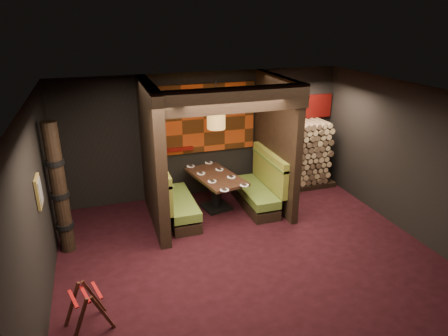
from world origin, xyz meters
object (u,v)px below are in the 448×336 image
(totem_column, at_px, (59,190))
(firewood_stack, at_px, (300,155))
(dining_table, at_px, (216,185))
(pendant_lamp, at_px, (216,118))
(booth_bench_right, at_px, (259,189))
(booth_bench_left, at_px, (175,201))
(luggage_rack, at_px, (87,307))

(totem_column, distance_m, firewood_stack, 5.49)
(dining_table, bearing_deg, totem_column, -166.29)
(pendant_lamp, bearing_deg, booth_bench_right, -8.68)
(booth_bench_right, distance_m, dining_table, 0.97)
(totem_column, relative_size, firewood_stack, 1.39)
(booth_bench_right, height_order, totem_column, totem_column)
(booth_bench_left, bearing_deg, dining_table, 11.41)
(pendant_lamp, height_order, totem_column, pendant_lamp)
(booth_bench_right, relative_size, totem_column, 0.67)
(pendant_lamp, height_order, luggage_rack, pendant_lamp)
(pendant_lamp, distance_m, luggage_rack, 4.28)
(booth_bench_left, xyz_separation_m, firewood_stack, (3.25, 0.70, 0.42))
(dining_table, height_order, pendant_lamp, pendant_lamp)
(pendant_lamp, xyz_separation_m, firewood_stack, (2.29, 0.56, -1.24))
(totem_column, bearing_deg, luggage_rack, -81.03)
(booth_bench_left, height_order, booth_bench_right, same)
(booth_bench_left, xyz_separation_m, dining_table, (0.96, 0.19, 0.14))
(booth_bench_left, relative_size, booth_bench_right, 1.00)
(totem_column, bearing_deg, dining_table, 13.71)
(totem_column, height_order, firewood_stack, totem_column)
(booth_bench_left, height_order, pendant_lamp, pendant_lamp)
(luggage_rack, xyz_separation_m, firewood_stack, (5.00, 3.39, 0.49))
(dining_table, xyz_separation_m, firewood_stack, (2.29, 0.51, 0.28))
(booth_bench_right, relative_size, luggage_rack, 2.26)
(dining_table, relative_size, luggage_rack, 2.28)
(booth_bench_left, relative_size, dining_table, 0.99)
(booth_bench_right, distance_m, totem_column, 4.10)
(pendant_lamp, xyz_separation_m, luggage_rack, (-2.71, -2.83, -1.73))
(luggage_rack, distance_m, firewood_stack, 6.06)
(luggage_rack, bearing_deg, booth_bench_right, 36.40)
(booth_bench_left, relative_size, pendant_lamp, 1.57)
(booth_bench_left, bearing_deg, totem_column, -165.25)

